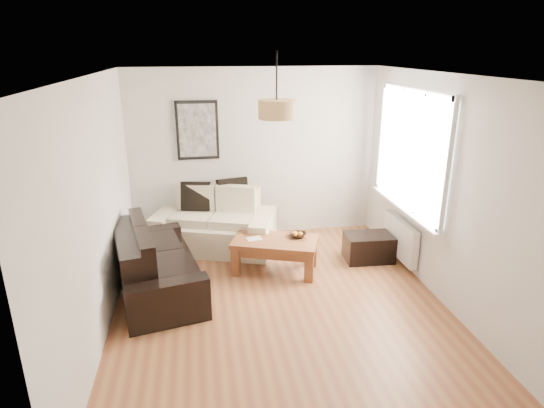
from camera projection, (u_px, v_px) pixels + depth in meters
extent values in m
plane|color=brown|center=(280.00, 305.00, 5.33)|extent=(4.50, 4.50, 0.00)
cube|color=white|center=(400.00, 238.00, 6.24)|extent=(0.10, 0.90, 0.52)
cylinder|color=tan|center=(277.00, 109.00, 4.88)|extent=(0.40, 0.40, 0.20)
cube|color=black|center=(369.00, 247.00, 6.41)|extent=(0.68, 0.46, 0.38)
cube|color=black|center=(196.00, 196.00, 6.80)|extent=(0.45, 0.21, 0.43)
cube|color=black|center=(233.00, 193.00, 6.88)|extent=(0.48, 0.25, 0.46)
imported|color=black|center=(298.00, 235.00, 6.09)|extent=(0.27, 0.27, 0.05)
sphere|color=orange|center=(295.00, 234.00, 6.09)|extent=(0.07, 0.07, 0.06)
sphere|color=orange|center=(300.00, 234.00, 6.09)|extent=(0.08, 0.08, 0.06)
sphere|color=#EC5613|center=(295.00, 233.00, 6.11)|extent=(0.08, 0.08, 0.07)
cube|color=silver|center=(254.00, 239.00, 6.03)|extent=(0.23, 0.19, 0.01)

